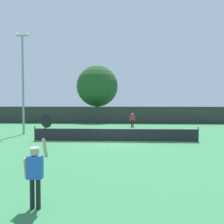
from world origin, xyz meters
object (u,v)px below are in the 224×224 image
at_px(player_serving, 36,168).
at_px(parked_car_near, 75,115).
at_px(player_receiving, 132,119).
at_px(light_pole, 23,77).
at_px(tennis_ball, 109,149).
at_px(large_tree, 97,86).

relative_size(player_serving, parked_car_near, 0.55).
height_order(player_receiving, light_pole, light_pole).
relative_size(tennis_ball, large_tree, 0.01).
height_order(player_serving, player_receiving, player_serving).
bearing_deg(light_pole, large_tree, 71.87).
bearing_deg(large_tree, tennis_ball, -81.76).
bearing_deg(large_tree, parked_car_near, 135.66).
relative_size(player_receiving, light_pole, 0.18).
distance_m(player_receiving, tennis_ball, 13.00).
distance_m(tennis_ball, parked_car_near, 26.22).
height_order(tennis_ball, large_tree, large_tree).
xyz_separation_m(player_receiving, tennis_ball, (-1.83, -12.84, -0.92)).
relative_size(large_tree, parked_car_near, 1.87).
bearing_deg(large_tree, light_pole, -108.13).
bearing_deg(player_receiving, large_tree, -59.48).
height_order(player_receiving, large_tree, large_tree).
distance_m(large_tree, parked_car_near, 7.30).
distance_m(tennis_ball, light_pole, 11.31).
distance_m(player_serving, parked_car_near, 33.36).
xyz_separation_m(light_pole, large_tree, (4.81, 14.68, 0.23)).
xyz_separation_m(player_serving, parked_car_near, (-5.81, 32.84, -0.28)).
relative_size(light_pole, large_tree, 1.07).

